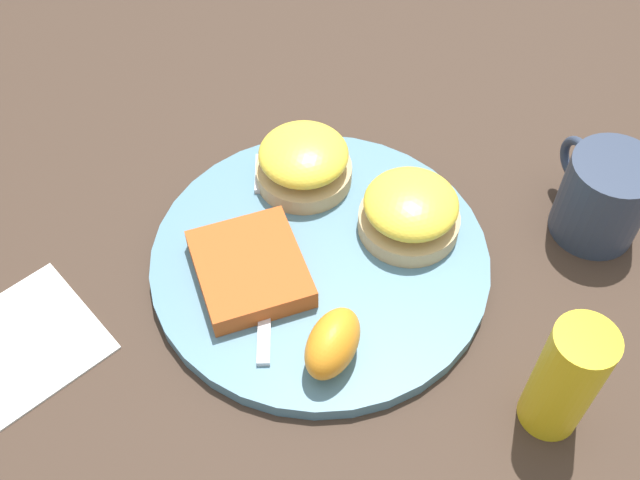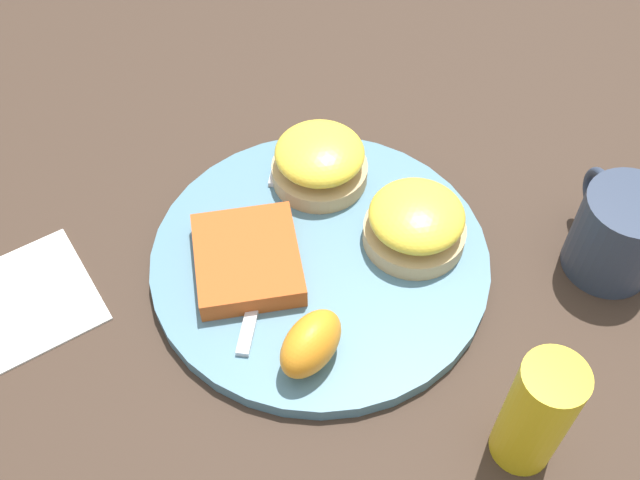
{
  "view_description": "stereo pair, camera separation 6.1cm",
  "coord_description": "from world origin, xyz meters",
  "px_view_note": "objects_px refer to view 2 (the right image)",
  "views": [
    {
      "loc": [
        -0.35,
        0.13,
        0.52
      ],
      "look_at": [
        0.0,
        0.0,
        0.03
      ],
      "focal_mm": 42.0,
      "sensor_mm": 36.0,
      "label": 1
    },
    {
      "loc": [
        -0.37,
        0.07,
        0.52
      ],
      "look_at": [
        0.0,
        0.0,
        0.03
      ],
      "focal_mm": 42.0,
      "sensor_mm": 36.0,
      "label": 2
    }
  ],
  "objects_px": {
    "sandwich_benedict_right": "(320,160)",
    "fork": "(271,228)",
    "hashbrown_patty": "(247,259)",
    "sandwich_benedict_left": "(417,225)",
    "orange_wedge": "(311,344)",
    "condiment_bottle": "(537,414)",
    "cup": "(618,233)"
  },
  "relations": [
    {
      "from": "fork",
      "to": "sandwich_benedict_left",
      "type": "bearing_deg",
      "value": -107.46
    },
    {
      "from": "sandwich_benedict_right",
      "to": "orange_wedge",
      "type": "xyz_separation_m",
      "value": [
        -0.18,
        0.04,
        -0.0
      ]
    },
    {
      "from": "orange_wedge",
      "to": "sandwich_benedict_left",
      "type": "bearing_deg",
      "value": -49.27
    },
    {
      "from": "hashbrown_patty",
      "to": "condiment_bottle",
      "type": "height_order",
      "value": "condiment_bottle"
    },
    {
      "from": "orange_wedge",
      "to": "cup",
      "type": "height_order",
      "value": "cup"
    },
    {
      "from": "sandwich_benedict_left",
      "to": "cup",
      "type": "relative_size",
      "value": 0.85
    },
    {
      "from": "sandwich_benedict_left",
      "to": "orange_wedge",
      "type": "bearing_deg",
      "value": 130.73
    },
    {
      "from": "sandwich_benedict_right",
      "to": "cup",
      "type": "xyz_separation_m",
      "value": [
        -0.13,
        -0.22,
        0.0
      ]
    },
    {
      "from": "sandwich_benedict_right",
      "to": "orange_wedge",
      "type": "bearing_deg",
      "value": 166.54
    },
    {
      "from": "sandwich_benedict_left",
      "to": "orange_wedge",
      "type": "xyz_separation_m",
      "value": [
        -0.09,
        0.11,
        -0.0
      ]
    },
    {
      "from": "fork",
      "to": "condiment_bottle",
      "type": "relative_size",
      "value": 1.93
    },
    {
      "from": "cup",
      "to": "condiment_bottle",
      "type": "xyz_separation_m",
      "value": [
        -0.14,
        0.13,
        0.01
      ]
    },
    {
      "from": "orange_wedge",
      "to": "sandwich_benedict_right",
      "type": "bearing_deg",
      "value": -13.46
    },
    {
      "from": "orange_wedge",
      "to": "cup",
      "type": "bearing_deg",
      "value": -79.62
    },
    {
      "from": "sandwich_benedict_right",
      "to": "orange_wedge",
      "type": "height_order",
      "value": "sandwich_benedict_right"
    },
    {
      "from": "hashbrown_patty",
      "to": "fork",
      "type": "height_order",
      "value": "hashbrown_patty"
    },
    {
      "from": "hashbrown_patty",
      "to": "sandwich_benedict_right",
      "type": "bearing_deg",
      "value": -42.46
    },
    {
      "from": "orange_wedge",
      "to": "condiment_bottle",
      "type": "bearing_deg",
      "value": -124.64
    },
    {
      "from": "hashbrown_patty",
      "to": "cup",
      "type": "distance_m",
      "value": 0.3
    },
    {
      "from": "sandwich_benedict_right",
      "to": "fork",
      "type": "distance_m",
      "value": 0.08
    },
    {
      "from": "condiment_bottle",
      "to": "sandwich_benedict_right",
      "type": "bearing_deg",
      "value": 18.52
    },
    {
      "from": "sandwich_benedict_right",
      "to": "condiment_bottle",
      "type": "bearing_deg",
      "value": -161.48
    },
    {
      "from": "hashbrown_patty",
      "to": "fork",
      "type": "distance_m",
      "value": 0.04
    },
    {
      "from": "sandwich_benedict_right",
      "to": "fork",
      "type": "relative_size",
      "value": 0.41
    },
    {
      "from": "hashbrown_patty",
      "to": "cup",
      "type": "relative_size",
      "value": 0.94
    },
    {
      "from": "fork",
      "to": "cup",
      "type": "xyz_separation_m",
      "value": [
        -0.08,
        -0.27,
        0.02
      ]
    },
    {
      "from": "sandwich_benedict_right",
      "to": "hashbrown_patty",
      "type": "xyz_separation_m",
      "value": [
        -0.09,
        0.08,
        -0.01
      ]
    },
    {
      "from": "hashbrown_patty",
      "to": "fork",
      "type": "relative_size",
      "value": 0.45
    },
    {
      "from": "orange_wedge",
      "to": "cup",
      "type": "relative_size",
      "value": 0.59
    },
    {
      "from": "sandwich_benedict_right",
      "to": "sandwich_benedict_left",
      "type": "bearing_deg",
      "value": -143.99
    },
    {
      "from": "condiment_bottle",
      "to": "sandwich_benedict_left",
      "type": "bearing_deg",
      "value": 8.46
    },
    {
      "from": "sandwich_benedict_right",
      "to": "condiment_bottle",
      "type": "height_order",
      "value": "condiment_bottle"
    }
  ]
}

